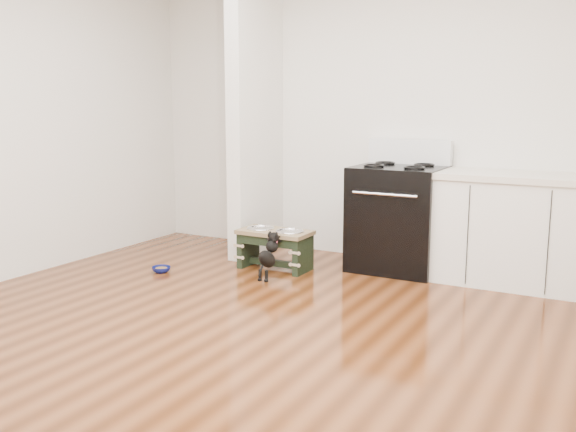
% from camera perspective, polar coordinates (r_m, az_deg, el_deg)
% --- Properties ---
extents(ground, '(5.00, 5.00, 0.00)m').
position_cam_1_polar(ground, '(4.08, -4.12, -11.14)').
color(ground, '#421F0B').
rests_on(ground, ground).
extents(room_shell, '(5.00, 5.00, 5.00)m').
position_cam_1_polar(room_shell, '(3.80, -4.44, 12.26)').
color(room_shell, silver).
rests_on(room_shell, ground).
extents(partition_wall, '(0.15, 0.80, 2.70)m').
position_cam_1_polar(partition_wall, '(6.20, -2.89, 8.96)').
color(partition_wall, silver).
rests_on(partition_wall, ground).
extents(oven_range, '(0.76, 0.69, 1.14)m').
position_cam_1_polar(oven_range, '(5.73, 9.73, -0.04)').
color(oven_range, black).
rests_on(oven_range, ground).
extents(cabinet_run, '(1.24, 0.64, 0.91)m').
position_cam_1_polar(cabinet_run, '(5.52, 19.44, -1.13)').
color(cabinet_run, white).
rests_on(cabinet_run, ground).
extents(dog_feeder, '(0.64, 0.34, 0.37)m').
position_cam_1_polar(dog_feeder, '(5.70, -1.19, -2.28)').
color(dog_feeder, black).
rests_on(dog_feeder, ground).
extents(puppy, '(0.11, 0.33, 0.39)m').
position_cam_1_polar(puppy, '(5.40, -1.70, -3.38)').
color(puppy, black).
rests_on(puppy, ground).
extents(floor_bowl, '(0.18, 0.18, 0.05)m').
position_cam_1_polar(floor_bowl, '(5.75, -11.20, -4.68)').
color(floor_bowl, '#0D145C').
rests_on(floor_bowl, ground).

